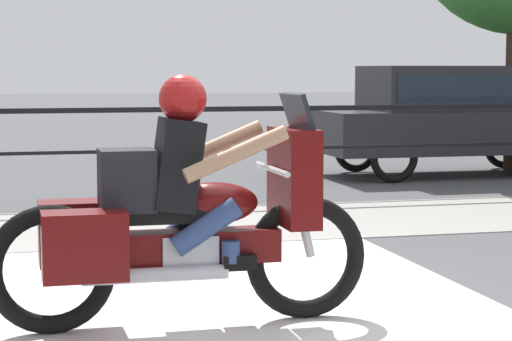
% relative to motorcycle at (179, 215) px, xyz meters
% --- Properties ---
extents(ground_plane, '(120.00, 120.00, 0.00)m').
position_rel_motorcycle_xyz_m(ground_plane, '(1.08, 0.52, -0.68)').
color(ground_plane, '#4C4C4F').
extents(sidewalk_band, '(44.00, 2.40, 0.01)m').
position_rel_motorcycle_xyz_m(sidewalk_band, '(1.08, 3.92, -0.68)').
color(sidewalk_band, '#99968E').
rests_on(sidewalk_band, ground).
extents(crosswalk_band, '(3.57, 6.00, 0.01)m').
position_rel_motorcycle_xyz_m(crosswalk_band, '(0.39, 0.32, -0.68)').
color(crosswalk_band, silver).
rests_on(crosswalk_band, ground).
extents(fence_railing, '(36.00, 0.05, 1.13)m').
position_rel_motorcycle_xyz_m(fence_railing, '(1.08, 5.59, 0.21)').
color(fence_railing, black).
rests_on(fence_railing, ground).
extents(motorcycle, '(2.34, 0.76, 1.53)m').
position_rel_motorcycle_xyz_m(motorcycle, '(0.00, 0.00, 0.00)').
color(motorcycle, black).
rests_on(motorcycle, ground).
extents(parked_car, '(4.03, 1.67, 1.62)m').
position_rel_motorcycle_xyz_m(parked_car, '(5.35, 7.69, 0.24)').
color(parked_car, '#232326').
rests_on(parked_car, ground).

